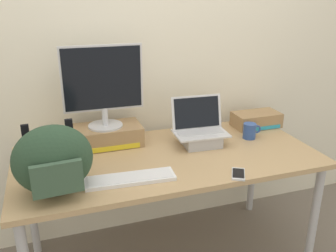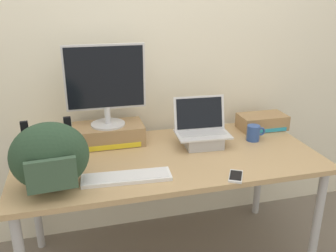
# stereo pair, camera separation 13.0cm
# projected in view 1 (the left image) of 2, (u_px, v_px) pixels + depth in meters

# --- Properties ---
(back_wall) EXTENTS (7.00, 0.10, 2.60)m
(back_wall) POSITION_uv_depth(u_px,v_px,m) (143.00, 47.00, 2.38)
(back_wall) COLOR silver
(back_wall) RESTS_ON ground
(desk) EXTENTS (1.73, 0.82, 0.75)m
(desk) POSITION_uv_depth(u_px,v_px,m) (168.00, 166.00, 2.14)
(desk) COLOR tan
(desk) RESTS_ON ground
(toner_box_yellow) EXTENTS (0.43, 0.24, 0.12)m
(toner_box_yellow) POSITION_uv_depth(u_px,v_px,m) (106.00, 136.00, 2.24)
(toner_box_yellow) COLOR #9E7A51
(toner_box_yellow) RESTS_ON desk
(desktop_monitor) EXTENTS (0.48, 0.21, 0.49)m
(desktop_monitor) POSITION_uv_depth(u_px,v_px,m) (103.00, 85.00, 2.13)
(desktop_monitor) COLOR silver
(desktop_monitor) RESTS_ON toner_box_yellow
(open_laptop) EXTENTS (0.33, 0.23, 0.29)m
(open_laptop) POSITION_uv_depth(u_px,v_px,m) (200.00, 135.00, 2.25)
(open_laptop) COLOR #ADADB2
(open_laptop) RESTS_ON desk
(external_keyboard) EXTENTS (0.46, 0.15, 0.02)m
(external_keyboard) POSITION_uv_depth(u_px,v_px,m) (130.00, 179.00, 1.83)
(external_keyboard) COLOR white
(external_keyboard) RESTS_ON desk
(messenger_backpack) EXTENTS (0.38, 0.30, 0.33)m
(messenger_backpack) POSITION_uv_depth(u_px,v_px,m) (53.00, 160.00, 1.67)
(messenger_backpack) COLOR #28422D
(messenger_backpack) RESTS_ON desk
(coffee_mug) EXTENTS (0.12, 0.08, 0.10)m
(coffee_mug) POSITION_uv_depth(u_px,v_px,m) (250.00, 131.00, 2.34)
(coffee_mug) COLOR #2D4C93
(coffee_mug) RESTS_ON desk
(cell_phone) EXTENTS (0.12, 0.15, 0.01)m
(cell_phone) POSITION_uv_depth(u_px,v_px,m) (238.00, 174.00, 1.89)
(cell_phone) COLOR silver
(cell_phone) RESTS_ON desk
(plush_toy) EXTENTS (0.09, 0.09, 0.09)m
(plush_toy) POSITION_uv_depth(u_px,v_px,m) (33.00, 164.00, 1.90)
(plush_toy) COLOR #56B256
(plush_toy) RESTS_ON desk
(toner_box_cyan) EXTENTS (0.32, 0.18, 0.10)m
(toner_box_cyan) POSITION_uv_depth(u_px,v_px,m) (256.00, 120.00, 2.55)
(toner_box_cyan) COLOR #9E7A51
(toner_box_cyan) RESTS_ON desk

